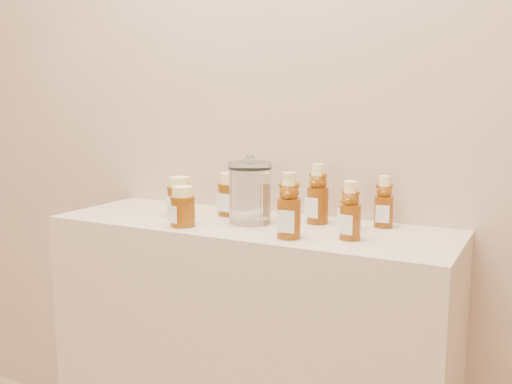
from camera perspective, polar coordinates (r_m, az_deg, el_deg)
The scene contains 11 objects.
wall_back at distance 1.82m, azimuth 2.31°, elevation 12.06°, with size 3.50×0.02×2.70m, color tan.
display_table at distance 1.82m, azimuth -0.68°, elevation -17.10°, with size 1.20×0.40×0.90m, color #C1AB8D.
bear_bottle_back_left at distance 1.67m, azimuth 6.21°, elevation 0.21°, with size 0.07×0.07×0.20m, color #662F08, non-canonical shape.
bear_bottle_back_mid at distance 1.59m, azimuth 9.28°, elevation -1.03°, with size 0.05×0.05×0.16m, color #662F08, non-canonical shape.
bear_bottle_back_right at distance 1.65m, azimuth 12.68°, elevation -0.61°, with size 0.06×0.06×0.17m, color #662F08, non-canonical shape.
bear_bottle_front_left at distance 1.48m, azimuth 3.32°, elevation -0.92°, with size 0.07×0.07×0.20m, color #662F08, non-canonical shape.
bear_bottle_front_right at distance 1.48m, azimuth 9.43°, elevation -1.48°, with size 0.06×0.06×0.17m, color #662F08, non-canonical shape.
honey_jar_left at distance 1.79m, azimuth -7.65°, elevation -0.46°, with size 0.08×0.08×0.12m, color #662F08, non-canonical shape.
honey_jar_back at distance 1.79m, azimuth -2.50°, elevation -0.22°, with size 0.08×0.08×0.13m, color #662F08, non-canonical shape.
honey_jar_front at distance 1.64m, azimuth -7.34°, elevation -1.45°, with size 0.07×0.07×0.12m, color #662F08, non-canonical shape.
glass_canister at distance 1.66m, azimuth -0.61°, elevation 0.19°, with size 0.13×0.13×0.20m, color white, non-canonical shape.
Camera 1 is at (0.78, 0.11, 1.25)m, focal length 40.00 mm.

